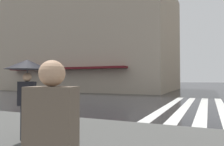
% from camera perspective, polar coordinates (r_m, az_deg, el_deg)
% --- Properties ---
extents(zebra_crossing, '(13.00, 6.50, 0.01)m').
position_cam_1_polar(zebra_crossing, '(14.55, 26.70, -8.02)').
color(zebra_crossing, silver).
rests_on(zebra_crossing, ground_plane).
extents(haussmann_block_mid, '(18.37, 24.10, 18.33)m').
position_cam_1_polar(haussmann_block_mid, '(36.39, -3.91, 9.97)').
color(haussmann_block_mid, tan).
rests_on(haussmann_block_mid, ground_plane).
extents(pedestrian_approaching_kerb, '(0.33, 0.45, 1.68)m').
position_cam_1_polar(pedestrian_approaching_kerb, '(1.95, -15.48, -17.45)').
color(pedestrian_approaching_kerb, '#6B5B4C').
rests_on(pedestrian_approaching_kerb, sidewalk_pavement).
extents(pedestrian_by_billboard, '(1.08, 1.08, 2.01)m').
position_cam_1_polar(pedestrian_by_billboard, '(5.90, -21.25, -0.13)').
color(pedestrian_by_billboard, black).
rests_on(pedestrian_by_billboard, sidewalk_pavement).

